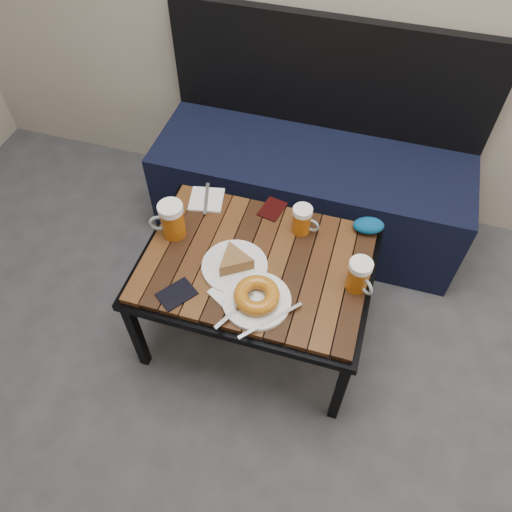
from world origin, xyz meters
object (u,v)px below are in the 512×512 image
(beer_mug_left, at_px, (172,220))
(plate_pie, at_px, (234,263))
(passport_navy, at_px, (177,294))
(bench, at_px, (311,182))
(passport_burgundy, at_px, (272,209))
(beer_mug_centre, at_px, (302,220))
(plate_bagel, at_px, (257,298))
(cafe_table, at_px, (256,268))
(beer_mug_right, at_px, (359,275))
(knit_pouch, at_px, (369,225))

(beer_mug_left, distance_m, plate_pie, 0.29)
(passport_navy, bearing_deg, beer_mug_left, 149.96)
(bench, distance_m, passport_burgundy, 0.46)
(beer_mug_centre, height_order, plate_pie, beer_mug_centre)
(beer_mug_left, xyz_separation_m, passport_burgundy, (0.32, 0.22, -0.07))
(plate_pie, bearing_deg, plate_bagel, -45.24)
(passport_burgundy, bearing_deg, plate_bagel, -69.71)
(beer_mug_centre, height_order, passport_burgundy, beer_mug_centre)
(cafe_table, xyz_separation_m, beer_mug_right, (0.36, -0.01, 0.11))
(beer_mug_right, height_order, plate_bagel, beer_mug_right)
(beer_mug_right, height_order, plate_pie, beer_mug_right)
(plate_bagel, height_order, passport_burgundy, plate_bagel)
(beer_mug_left, relative_size, knit_pouch, 1.25)
(plate_bagel, bearing_deg, passport_burgundy, 98.38)
(passport_navy, bearing_deg, passport_burgundy, 102.39)
(plate_bagel, bearing_deg, beer_mug_centre, 78.80)
(beer_mug_left, bearing_deg, cafe_table, 153.13)
(plate_pie, distance_m, passport_burgundy, 0.32)
(beer_mug_left, relative_size, beer_mug_right, 1.15)
(cafe_table, xyz_separation_m, beer_mug_centre, (0.12, 0.19, 0.10))
(beer_mug_left, relative_size, passport_navy, 1.20)
(beer_mug_centre, height_order, beer_mug_right, beer_mug_right)
(plate_bagel, xyz_separation_m, passport_burgundy, (-0.06, 0.43, -0.02))
(passport_burgundy, bearing_deg, beer_mug_right, -23.76)
(beer_mug_right, height_order, passport_burgundy, beer_mug_right)
(bench, bearing_deg, beer_mug_centre, -83.59)
(beer_mug_right, height_order, knit_pouch, beer_mug_right)
(beer_mug_centre, distance_m, knit_pouch, 0.25)
(bench, relative_size, plate_pie, 6.00)
(beer_mug_left, relative_size, plate_pie, 0.63)
(bench, xyz_separation_m, beer_mug_right, (0.29, -0.67, 0.26))
(cafe_table, bearing_deg, plate_pie, -141.63)
(beer_mug_centre, relative_size, beer_mug_right, 0.91)
(plate_bagel, xyz_separation_m, knit_pouch, (0.31, 0.43, -0.00))
(plate_pie, distance_m, plate_bagel, 0.16)
(cafe_table, bearing_deg, beer_mug_right, -1.22)
(passport_burgundy, height_order, knit_pouch, knit_pouch)
(bench, relative_size, passport_burgundy, 12.55)
(passport_navy, height_order, passport_burgundy, same)
(bench, relative_size, cafe_table, 1.67)
(beer_mug_right, relative_size, plate_pie, 0.55)
(cafe_table, bearing_deg, passport_burgundy, 92.44)
(bench, distance_m, cafe_table, 0.69)
(passport_burgundy, bearing_deg, knit_pouch, 11.91)
(beer_mug_left, xyz_separation_m, beer_mug_centre, (0.45, 0.15, -0.02))
(beer_mug_centre, relative_size, plate_bagel, 0.42)
(plate_pie, height_order, passport_burgundy, plate_pie)
(cafe_table, height_order, beer_mug_left, beer_mug_left)
(beer_mug_centre, xyz_separation_m, passport_navy, (-0.34, -0.40, -0.06))
(beer_mug_left, bearing_deg, passport_burgundy, -165.56)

